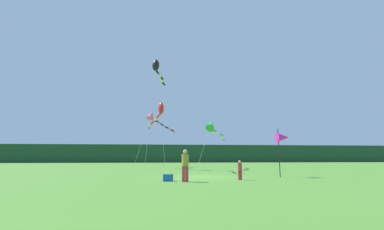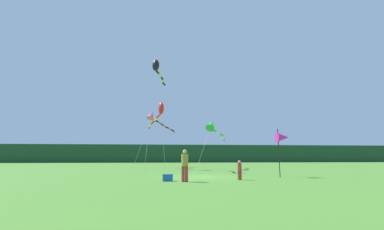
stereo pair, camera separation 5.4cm
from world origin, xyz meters
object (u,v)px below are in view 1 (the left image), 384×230
(person_child, at_px, (240,169))
(kite_red, at_px, (159,111))
(kite_green, at_px, (212,126))
(kite_rainbow, at_px, (154,117))
(person_adult, at_px, (185,164))
(cooler_box, at_px, (168,178))
(kite_black, at_px, (157,68))
(banner_flag_pole, at_px, (283,138))

(person_child, height_order, kite_red, kite_red)
(kite_green, distance_m, kite_red, 6.35)
(kite_rainbow, xyz_separation_m, kite_red, (0.81, -4.50, 0.01))
(kite_red, bearing_deg, person_child, -68.61)
(person_child, height_order, kite_green, kite_green)
(person_adult, distance_m, kite_green, 15.06)
(person_adult, xyz_separation_m, kite_red, (-1.94, 14.55, 5.55))
(cooler_box, height_order, kite_black, kite_black)
(person_child, relative_size, kite_green, 0.12)
(kite_green, relative_size, kite_red, 1.22)
(person_child, distance_m, kite_green, 13.80)
(person_adult, relative_size, banner_flag_pole, 0.54)
(kite_rainbow, distance_m, kite_red, 4.57)
(person_adult, height_order, person_child, person_adult)
(kite_rainbow, height_order, kite_red, kite_red)
(cooler_box, xyz_separation_m, kite_rainbow, (-1.80, 18.62, 6.35))
(person_adult, bearing_deg, kite_rainbow, 98.24)
(kite_black, bearing_deg, person_child, -60.40)
(kite_green, bearing_deg, kite_rainbow, 143.59)
(banner_flag_pole, bearing_deg, kite_red, 127.68)
(person_child, relative_size, banner_flag_pole, 0.35)
(person_adult, bearing_deg, kite_black, 101.50)
(person_adult, xyz_separation_m, person_child, (3.43, 0.84, -0.35))
(cooler_box, height_order, kite_green, kite_green)
(banner_flag_pole, xyz_separation_m, kite_red, (-9.13, 11.82, 3.83))
(kite_red, bearing_deg, banner_flag_pole, -52.32)
(kite_rainbow, relative_size, kite_red, 1.10)
(person_adult, distance_m, cooler_box, 1.32)
(person_adult, distance_m, person_child, 3.55)
(cooler_box, bearing_deg, banner_flag_pole, 15.78)
(banner_flag_pole, bearing_deg, person_child, -153.29)
(person_adult, relative_size, kite_red, 0.23)
(person_adult, distance_m, kite_black, 14.43)
(cooler_box, xyz_separation_m, banner_flag_pole, (8.14, 2.30, 2.53))
(kite_green, bearing_deg, person_adult, -106.56)
(person_adult, relative_size, kite_rainbow, 0.21)
(banner_flag_pole, height_order, kite_green, kite_green)
(person_adult, height_order, kite_black, kite_black)
(banner_flag_pole, distance_m, kite_rainbow, 19.49)
(banner_flag_pole, xyz_separation_m, kite_black, (-9.36, 7.98, 7.71))
(kite_red, xyz_separation_m, kite_black, (-0.23, -3.84, 3.88))
(person_child, bearing_deg, kite_green, 86.86)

